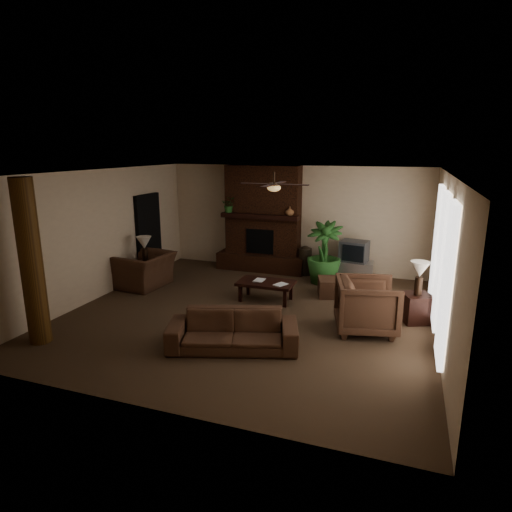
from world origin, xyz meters
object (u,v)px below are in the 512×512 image
at_px(log_column, 31,263).
at_px(sofa, 233,324).
at_px(floor_vase, 305,259).
at_px(floor_plant, 323,266).
at_px(tv_stand, 355,271).
at_px(lamp_right, 420,272).
at_px(lamp_left, 144,245).
at_px(side_table_left, 145,273).
at_px(ottoman, 332,287).
at_px(armchair_left, 145,265).
at_px(armchair_right, 367,303).
at_px(side_table_right, 416,308).
at_px(coffee_table, 266,284).

relative_size(log_column, sofa, 1.32).
relative_size(sofa, floor_vase, 2.76).
relative_size(floor_vase, floor_plant, 0.51).
distance_m(tv_stand, lamp_right, 2.84).
bearing_deg(lamp_left, side_table_left, 146.98).
bearing_deg(lamp_left, floor_vase, 31.95).
bearing_deg(floor_plant, ottoman, -67.47).
bearing_deg(ottoman, floor_vase, 123.29).
bearing_deg(floor_plant, armchair_left, -156.98).
relative_size(armchair_left, lamp_left, 1.90).
relative_size(armchair_right, side_table_left, 1.95).
height_order(sofa, floor_plant, floor_plant).
bearing_deg(floor_plant, floor_vase, 136.16).
height_order(armchair_left, tv_stand, armchair_left).
relative_size(armchair_right, ottoman, 1.79).
bearing_deg(armchair_left, armchair_right, 84.28).
bearing_deg(armchair_right, armchair_left, 66.33).
relative_size(ottoman, side_table_left, 1.09).
relative_size(log_column, lamp_left, 4.31).
distance_m(armchair_right, floor_vase, 3.69).
relative_size(floor_plant, lamp_right, 2.34).
bearing_deg(side_table_right, floor_plant, 139.03).
height_order(armchair_left, floor_plant, armchair_left).
bearing_deg(sofa, tv_stand, 54.50).
bearing_deg(lamp_right, armchair_right, -139.84).
bearing_deg(side_table_left, armchair_left, -57.10).
bearing_deg(floor_vase, armchair_right, -59.65).
xyz_separation_m(sofa, lamp_left, (-3.29, 2.48, 0.59)).
distance_m(armchair_left, armchair_right, 5.34).
distance_m(tv_stand, floor_plant, 0.87).
bearing_deg(tv_stand, lamp_right, -62.06).
bearing_deg(lamp_left, ottoman, 8.87).
bearing_deg(floor_vase, log_column, -121.59).
height_order(log_column, armchair_left, log_column).
height_order(log_column, coffee_table, log_column).
bearing_deg(armchair_right, floor_vase, 16.74).
xyz_separation_m(log_column, side_table_right, (6.10, 3.07, -1.12)).
xyz_separation_m(floor_vase, floor_plant, (0.59, -0.56, -0.01)).
distance_m(coffee_table, lamp_right, 3.15).
height_order(armchair_left, side_table_right, armchair_left).
relative_size(log_column, coffee_table, 2.33).
bearing_deg(sofa, floor_plant, 62.18).
height_order(floor_plant, lamp_right, lamp_right).
bearing_deg(floor_vase, armchair_left, -146.41).
bearing_deg(side_table_right, tv_stand, 121.51).
bearing_deg(floor_plant, coffee_table, -119.02).
distance_m(floor_plant, lamp_left, 4.36).
bearing_deg(side_table_right, log_column, -153.32).
relative_size(log_column, tv_stand, 3.29).
bearing_deg(sofa, log_column, 177.52).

